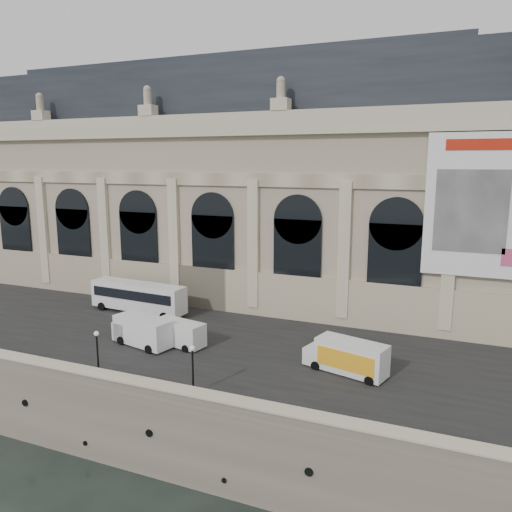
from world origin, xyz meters
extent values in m
plane|color=black|center=(0.00, 0.00, 0.00)|extent=(260.00, 260.00, 0.00)
cube|color=gray|center=(0.00, 35.00, 3.00)|extent=(160.00, 70.00, 6.00)
cube|color=#2D2D2D|center=(0.00, 14.00, 6.03)|extent=(160.00, 24.00, 0.06)
cube|color=gray|center=(0.00, 0.60, 6.55)|extent=(160.00, 1.20, 1.10)
cube|color=beige|center=(0.00, 0.60, 7.15)|extent=(160.00, 1.40, 0.12)
cube|color=#B7A68D|center=(-6.00, 31.00, 17.00)|extent=(68.00, 18.00, 22.00)
cube|color=beige|center=(-6.00, 21.85, 8.50)|extent=(68.60, 0.40, 5.00)
cube|color=beige|center=(-6.00, 21.70, 26.80)|extent=(69.00, 0.80, 2.40)
cube|color=beige|center=(-6.00, 21.85, 21.00)|extent=(68.00, 0.30, 1.40)
cube|color=#252B32|center=(-6.00, 31.00, 31.00)|extent=(64.00, 15.00, 6.00)
cube|color=#252B32|center=(-6.00, 31.00, 34.50)|extent=(56.00, 10.00, 1.20)
cube|color=black|center=(-34.00, 21.82, 12.50)|extent=(5.20, 0.25, 9.00)
cylinder|color=black|center=(-34.00, 21.82, 17.00)|extent=(5.20, 0.25, 5.20)
cube|color=beige|center=(-29.00, 21.75, 14.00)|extent=(1.20, 0.50, 14.00)
cube|color=black|center=(-24.00, 21.82, 12.50)|extent=(5.20, 0.25, 9.00)
cylinder|color=black|center=(-24.00, 21.82, 17.00)|extent=(5.20, 0.25, 5.20)
cube|color=beige|center=(-19.00, 21.75, 14.00)|extent=(1.20, 0.50, 14.00)
cube|color=black|center=(-14.00, 21.82, 12.50)|extent=(5.20, 0.25, 9.00)
cylinder|color=black|center=(-14.00, 21.82, 17.00)|extent=(5.20, 0.25, 5.20)
cube|color=beige|center=(-9.00, 21.75, 14.00)|extent=(1.20, 0.50, 14.00)
cube|color=black|center=(-4.00, 21.82, 12.50)|extent=(5.20, 0.25, 9.00)
cylinder|color=black|center=(-4.00, 21.82, 17.00)|extent=(5.20, 0.25, 5.20)
cube|color=beige|center=(1.00, 21.75, 14.00)|extent=(1.20, 0.50, 14.00)
cube|color=black|center=(6.00, 21.82, 12.50)|extent=(5.20, 0.25, 9.00)
cylinder|color=black|center=(6.00, 21.82, 17.00)|extent=(5.20, 0.25, 5.20)
cube|color=beige|center=(11.00, 21.75, 14.00)|extent=(1.20, 0.50, 14.00)
cube|color=black|center=(16.00, 21.82, 12.50)|extent=(5.20, 0.25, 9.00)
cylinder|color=black|center=(16.00, 21.82, 17.00)|extent=(5.20, 0.25, 5.20)
cube|color=beige|center=(21.00, 21.75, 14.00)|extent=(1.20, 0.50, 14.00)
cube|color=white|center=(23.00, 21.55, 19.00)|extent=(9.00, 0.35, 13.00)
cube|color=#B71E0C|center=(23.00, 21.35, 24.40)|extent=(6.00, 0.06, 1.00)
cube|color=gray|center=(22.50, 21.35, 18.50)|extent=(6.20, 0.06, 7.50)
cube|color=#C84675|center=(26.00, 21.35, 14.50)|extent=(1.40, 0.06, 1.60)
cube|color=white|center=(-11.39, 17.66, 7.95)|extent=(11.83, 3.17, 3.02)
cube|color=black|center=(-17.25, 18.03, 8.24)|extent=(0.22, 2.24, 1.17)
cube|color=black|center=(-11.47, 16.40, 8.34)|extent=(10.71, 0.76, 1.07)
cube|color=black|center=(-11.31, 18.92, 8.34)|extent=(10.71, 0.76, 1.07)
cylinder|color=black|center=(-15.85, 16.72, 6.49)|extent=(0.99, 0.35, 0.98)
cylinder|color=black|center=(-15.69, 19.15, 6.49)|extent=(0.99, 0.35, 0.98)
cylinder|color=black|center=(-7.09, 16.17, 6.49)|extent=(0.99, 0.35, 0.98)
cylinder|color=black|center=(-6.93, 18.60, 6.49)|extent=(0.99, 0.35, 0.98)
cube|color=white|center=(-4.80, 9.23, 7.47)|extent=(6.24, 3.54, 2.50)
cube|color=white|center=(-7.09, 9.75, 7.09)|extent=(2.11, 2.60, 1.74)
cube|color=black|center=(-7.68, 9.89, 7.69)|extent=(0.50, 1.92, 0.87)
cylinder|color=black|center=(-6.88, 8.54, 6.41)|extent=(0.87, 0.45, 0.83)
cylinder|color=black|center=(-6.37, 10.76, 6.41)|extent=(0.87, 0.45, 0.83)
cylinder|color=black|center=(-3.22, 7.70, 6.41)|extent=(0.87, 0.45, 0.83)
cylinder|color=black|center=(-2.71, 9.92, 6.41)|extent=(0.87, 0.45, 0.83)
cube|color=white|center=(-1.75, 10.50, 7.27)|extent=(5.38, 2.94, 2.17)
cube|color=white|center=(-3.75, 10.90, 6.94)|extent=(1.79, 2.22, 1.51)
cube|color=black|center=(-4.27, 11.01, 7.46)|extent=(0.39, 1.67, 0.75)
cylinder|color=black|center=(-3.54, 9.85, 6.36)|extent=(0.75, 0.37, 0.72)
cylinder|color=black|center=(-3.15, 11.79, 6.36)|extent=(0.75, 0.37, 0.72)
cylinder|color=black|center=(-0.35, 9.21, 6.36)|extent=(0.75, 0.37, 0.72)
cylinder|color=black|center=(0.04, 11.15, 6.36)|extent=(0.75, 0.37, 0.72)
cube|color=white|center=(14.39, 10.35, 7.48)|extent=(6.09, 3.59, 2.57)
cube|color=#F7A71B|center=(14.10, 9.26, 7.48)|extent=(4.80, 1.33, 1.52)
cube|color=#B71E0C|center=(14.10, 9.26, 7.48)|extent=(2.77, 0.77, 0.57)
cube|color=white|center=(11.26, 11.18, 6.90)|extent=(2.01, 2.42, 1.43)
cylinder|color=black|center=(11.53, 9.98, 6.38)|extent=(0.80, 0.45, 0.76)
cylinder|color=black|center=(12.09, 12.09, 6.38)|extent=(0.80, 0.45, 0.76)
cylinder|color=black|center=(16.13, 8.75, 6.38)|extent=(0.80, 0.45, 0.76)
cylinder|color=black|center=(16.69, 10.87, 6.38)|extent=(0.80, 0.45, 0.76)
cylinder|color=black|center=(-4.08, 2.07, 6.18)|extent=(0.39, 0.39, 0.36)
cylinder|color=black|center=(-4.08, 2.07, 7.78)|extent=(0.14, 0.14, 3.55)
sphere|color=beige|center=(-4.08, 2.07, 9.64)|extent=(0.39, 0.39, 0.39)
cylinder|color=black|center=(4.43, 2.25, 6.18)|extent=(0.39, 0.39, 0.35)
cylinder|color=black|center=(4.43, 2.25, 7.77)|extent=(0.14, 0.14, 3.55)
sphere|color=beige|center=(4.43, 2.25, 9.64)|extent=(0.39, 0.39, 0.39)
camera|label=1|loc=(21.80, -27.58, 22.91)|focal=35.00mm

